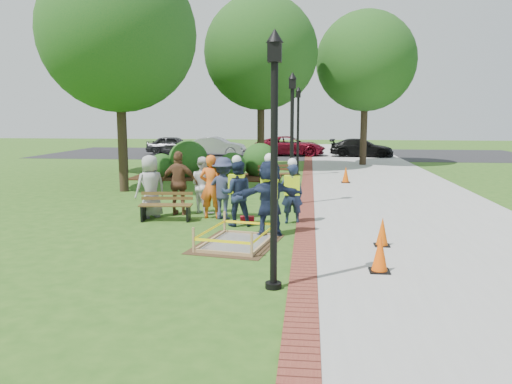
# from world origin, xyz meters

# --- Properties ---
(ground) EXTENTS (100.00, 100.00, 0.00)m
(ground) POSITION_xyz_m (0.00, 0.00, 0.00)
(ground) COLOR #285116
(ground) RESTS_ON ground
(sidewalk) EXTENTS (6.00, 60.00, 0.02)m
(sidewalk) POSITION_xyz_m (5.00, 10.00, 0.01)
(sidewalk) COLOR #9E9E99
(sidewalk) RESTS_ON ground
(brick_edging) EXTENTS (0.50, 60.00, 0.03)m
(brick_edging) POSITION_xyz_m (1.75, 10.00, 0.01)
(brick_edging) COLOR maroon
(brick_edging) RESTS_ON ground
(mulch_bed) EXTENTS (7.00, 3.00, 0.05)m
(mulch_bed) POSITION_xyz_m (-3.00, 12.00, 0.02)
(mulch_bed) COLOR #381E0F
(mulch_bed) RESTS_ON ground
(parking_lot) EXTENTS (36.00, 12.00, 0.01)m
(parking_lot) POSITION_xyz_m (0.00, 27.00, 0.00)
(parking_lot) COLOR black
(parking_lot) RESTS_ON ground
(wet_concrete_pad) EXTENTS (2.09, 2.57, 0.55)m
(wet_concrete_pad) POSITION_xyz_m (0.21, -0.17, 0.23)
(wet_concrete_pad) COLOR #47331E
(wet_concrete_pad) RESTS_ON ground
(bench_near) EXTENTS (1.49, 0.61, 0.78)m
(bench_near) POSITION_xyz_m (-2.13, 2.16, 0.25)
(bench_near) COLOR brown
(bench_near) RESTS_ON ground
(bench_far) EXTENTS (1.64, 1.10, 0.85)m
(bench_far) POSITION_xyz_m (0.50, 9.61, 0.27)
(bench_far) COLOR brown
(bench_far) RESTS_ON ground
(cone_front) EXTENTS (0.38, 0.38, 0.74)m
(cone_front) POSITION_xyz_m (3.16, -1.95, 0.36)
(cone_front) COLOR black
(cone_front) RESTS_ON ground
(cone_back) EXTENTS (0.34, 0.34, 0.67)m
(cone_back) POSITION_xyz_m (3.47, -0.03, 0.32)
(cone_back) COLOR black
(cone_back) RESTS_ON ground
(cone_far) EXTENTS (0.37, 0.37, 0.73)m
(cone_far) POSITION_xyz_m (3.40, 10.63, 0.35)
(cone_far) COLOR black
(cone_far) RESTS_ON ground
(toolbox) EXTENTS (0.40, 0.24, 0.19)m
(toolbox) POSITION_xyz_m (0.16, 2.10, 0.09)
(toolbox) COLOR maroon
(toolbox) RESTS_ON ground
(lamp_near) EXTENTS (0.28, 0.28, 4.26)m
(lamp_near) POSITION_xyz_m (1.25, -3.00, 2.48)
(lamp_near) COLOR black
(lamp_near) RESTS_ON ground
(lamp_mid) EXTENTS (0.28, 0.28, 4.26)m
(lamp_mid) POSITION_xyz_m (1.25, 5.00, 2.48)
(lamp_mid) COLOR black
(lamp_mid) RESTS_ON ground
(lamp_far) EXTENTS (0.28, 0.28, 4.26)m
(lamp_far) POSITION_xyz_m (1.25, 13.00, 2.48)
(lamp_far) COLOR black
(lamp_far) RESTS_ON ground
(tree_left) EXTENTS (5.79, 5.79, 8.80)m
(tree_left) POSITION_xyz_m (-5.30, 7.33, 5.89)
(tree_left) COLOR #3D2D1E
(tree_left) RESTS_ON ground
(tree_back) EXTENTS (5.99, 5.99, 9.18)m
(tree_back) POSITION_xyz_m (-0.82, 15.83, 6.17)
(tree_back) COLOR #3D2D1E
(tree_back) RESTS_ON ground
(tree_right) EXTENTS (5.74, 5.74, 8.87)m
(tree_right) POSITION_xyz_m (4.97, 18.93, 5.99)
(tree_right) COLOR #3D2D1E
(tree_right) RESTS_ON ground
(tree_far) EXTENTS (6.14, 6.14, 9.27)m
(tree_far) POSITION_xyz_m (-7.55, 13.36, 6.19)
(tree_far) COLOR #3D2D1E
(tree_far) RESTS_ON ground
(shrub_a) EXTENTS (1.22, 1.22, 1.22)m
(shrub_a) POSITION_xyz_m (-5.11, 11.73, 0.00)
(shrub_a) COLOR #154B19
(shrub_a) RESTS_ON ground
(shrub_b) EXTENTS (1.88, 1.88, 1.88)m
(shrub_b) POSITION_xyz_m (-3.93, 12.13, 0.00)
(shrub_b) COLOR #154B19
(shrub_b) RESTS_ON ground
(shrub_c) EXTENTS (1.30, 1.30, 1.30)m
(shrub_c) POSITION_xyz_m (-1.76, 11.87, 0.00)
(shrub_c) COLOR #154B19
(shrub_c) RESTS_ON ground
(shrub_d) EXTENTS (1.72, 1.72, 1.72)m
(shrub_d) POSITION_xyz_m (-0.56, 12.87, 0.00)
(shrub_d) COLOR #154B19
(shrub_d) RESTS_ON ground
(shrub_e) EXTENTS (0.96, 0.96, 0.96)m
(shrub_e) POSITION_xyz_m (-3.19, 13.14, 0.00)
(shrub_e) COLOR #154B19
(shrub_e) RESTS_ON ground
(casual_person_a) EXTENTS (0.68, 0.65, 1.79)m
(casual_person_a) POSITION_xyz_m (-2.69, 2.59, 0.90)
(casual_person_a) COLOR #9A9A9A
(casual_person_a) RESTS_ON ground
(casual_person_b) EXTENTS (0.59, 0.39, 1.81)m
(casual_person_b) POSITION_xyz_m (-0.93, 2.64, 0.91)
(casual_person_b) COLOR orange
(casual_person_b) RESTS_ON ground
(casual_person_c) EXTENTS (0.64, 0.61, 1.70)m
(casual_person_c) POSITION_xyz_m (-1.31, 3.35, 0.85)
(casual_person_c) COLOR silver
(casual_person_c) RESTS_ON ground
(casual_person_d) EXTENTS (0.61, 0.40, 1.87)m
(casual_person_d) POSITION_xyz_m (-1.96, 3.04, 0.94)
(casual_person_d) COLOR brown
(casual_person_d) RESTS_ON ground
(casual_person_e) EXTENTS (0.65, 0.52, 1.75)m
(casual_person_e) POSITION_xyz_m (-0.57, 2.57, 0.87)
(casual_person_e) COLOR #2C314E
(casual_person_e) RESTS_ON ground
(hivis_worker_a) EXTENTS (0.69, 0.56, 2.02)m
(hivis_worker_a) POSITION_xyz_m (0.87, 0.74, 0.99)
(hivis_worker_a) COLOR #17273D
(hivis_worker_a) RESTS_ON ground
(hivis_worker_b) EXTENTS (0.56, 0.39, 1.78)m
(hivis_worker_b) POSITION_xyz_m (1.37, 2.21, 0.89)
(hivis_worker_b) COLOR #181D3E
(hivis_worker_b) RESTS_ON ground
(hivis_worker_c) EXTENTS (0.61, 0.45, 1.88)m
(hivis_worker_c) POSITION_xyz_m (-0.07, 1.75, 0.93)
(hivis_worker_c) COLOR #191941
(hivis_worker_c) RESTS_ON ground
(parked_car_a) EXTENTS (2.38, 4.78, 1.51)m
(parked_car_a) POSITION_xyz_m (-8.34, 25.56, 0.00)
(parked_car_a) COLOR #2A2A2D
(parked_car_a) RESTS_ON ground
(parked_car_b) EXTENTS (2.21, 4.67, 1.49)m
(parked_car_b) POSITION_xyz_m (-4.91, 24.60, 0.00)
(parked_car_b) COLOR #9D9DA2
(parked_car_b) RESTS_ON ground
(parked_car_c) EXTENTS (2.12, 4.76, 1.54)m
(parked_car_c) POSITION_xyz_m (0.40, 25.26, 0.00)
(parked_car_c) COLOR maroon
(parked_car_c) RESTS_ON ground
(parked_car_d) EXTENTS (2.34, 4.47, 1.40)m
(parked_car_d) POSITION_xyz_m (5.46, 24.78, 0.00)
(parked_car_d) COLOR black
(parked_car_d) RESTS_ON ground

